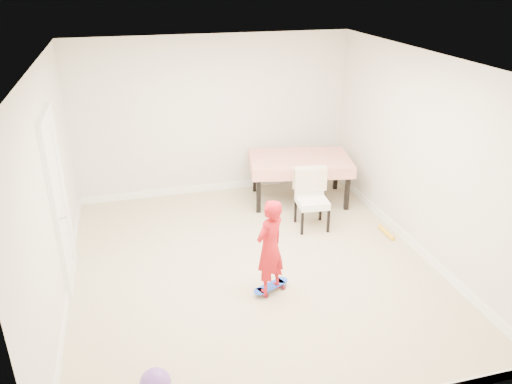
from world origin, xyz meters
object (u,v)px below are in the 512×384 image
object	(u,v)px
child	(270,250)
balloon	(155,384)
skateboard	(271,288)
dining_table	(299,179)
dining_chair	(312,200)

from	to	relation	value
child	balloon	xyz separation A→B (m)	(-1.42, -1.23, -0.45)
skateboard	balloon	size ratio (longest dim) A/B	1.76
skateboard	dining_table	bearing A→B (deg)	39.13
dining_chair	skateboard	size ratio (longest dim) A/B	1.80
dining_chair	balloon	world-z (taller)	dining_chair
child	dining_chair	bearing A→B (deg)	-161.56
skateboard	child	size ratio (longest dim) A/B	0.42
skateboard	dining_chair	bearing A→B (deg)	29.01
dining_table	child	size ratio (longest dim) A/B	1.35
dining_table	balloon	distance (m)	4.45
skateboard	balloon	xyz separation A→B (m)	(-1.45, -1.27, 0.10)
dining_table	balloon	world-z (taller)	dining_table
child	balloon	world-z (taller)	child
dining_table	dining_chair	world-z (taller)	dining_chair
child	balloon	bearing A→B (deg)	6.27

